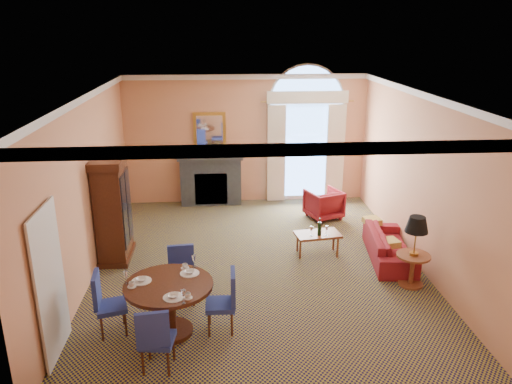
{
  "coord_description": "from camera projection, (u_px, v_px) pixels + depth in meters",
  "views": [
    {
      "loc": [
        -0.69,
        -8.45,
        4.3
      ],
      "look_at": [
        0.0,
        0.5,
        1.3
      ],
      "focal_mm": 35.0,
      "sensor_mm": 36.0,
      "label": 1
    }
  ],
  "objects": [
    {
      "name": "dining_chair_north",
      "position": [
        180.0,
        271.0,
        8.05
      ],
      "size": [
        0.55,
        0.55,
        0.95
      ],
      "rotation": [
        0.0,
        0.0,
        3.52
      ],
      "color": "navy",
      "rests_on": "ground"
    },
    {
      "name": "dining_table",
      "position": [
        169.0,
        297.0,
        7.17
      ],
      "size": [
        1.28,
        1.28,
        1.01
      ],
      "color": "#35170C",
      "rests_on": "ground"
    },
    {
      "name": "coffee_table",
      "position": [
        318.0,
        235.0,
        9.75
      ],
      "size": [
        0.93,
        0.6,
        0.79
      ],
      "rotation": [
        0.0,
        0.0,
        0.14
      ],
      "color": "brown",
      "rests_on": "ground"
    },
    {
      "name": "armchair",
      "position": [
        324.0,
        204.0,
        11.66
      ],
      "size": [
        0.95,
        0.96,
        0.69
      ],
      "primitive_type": "imported",
      "rotation": [
        0.0,
        0.0,
        3.51
      ],
      "color": "maroon",
      "rests_on": "ground"
    },
    {
      "name": "armoire",
      "position": [
        113.0,
        211.0,
        9.45
      ],
      "size": [
        0.58,
        1.03,
        2.01
      ],
      "color": "#35170C",
      "rests_on": "ground"
    },
    {
      "name": "room_envelope",
      "position": [
        254.0,
        127.0,
        9.24
      ],
      "size": [
        6.04,
        7.52,
        3.45
      ],
      "color": "tan",
      "rests_on": "ground"
    },
    {
      "name": "dining_chair_east",
      "position": [
        226.0,
        297.0,
        7.26
      ],
      "size": [
        0.44,
        0.43,
        0.95
      ],
      "rotation": [
        0.0,
        0.0,
        1.56
      ],
      "color": "navy",
      "rests_on": "ground"
    },
    {
      "name": "sofa",
      "position": [
        389.0,
        246.0,
        9.6
      ],
      "size": [
        0.96,
        1.95,
        0.55
      ],
      "primitive_type": "imported",
      "rotation": [
        0.0,
        0.0,
        1.45
      ],
      "color": "maroon",
      "rests_on": "ground"
    },
    {
      "name": "side_table",
      "position": [
        415.0,
        242.0,
        8.46
      ],
      "size": [
        0.58,
        0.58,
        1.25
      ],
      "color": "brown",
      "rests_on": "ground"
    },
    {
      "name": "dining_chair_south",
      "position": [
        155.0,
        336.0,
        6.35
      ],
      "size": [
        0.47,
        0.48,
        0.95
      ],
      "rotation": [
        0.0,
        0.0,
        -0.13
      ],
      "color": "navy",
      "rests_on": "ground"
    },
    {
      "name": "dining_chair_west",
      "position": [
        104.0,
        300.0,
        7.2
      ],
      "size": [
        0.52,
        0.52,
        0.95
      ],
      "rotation": [
        0.0,
        0.0,
        -1.3
      ],
      "color": "navy",
      "rests_on": "ground"
    },
    {
      "name": "ground",
      "position": [
        258.0,
        266.0,
        9.41
      ],
      "size": [
        7.5,
        7.5,
        0.0
      ],
      "primitive_type": "plane",
      "color": "#16123B",
      "rests_on": "ground"
    }
  ]
}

